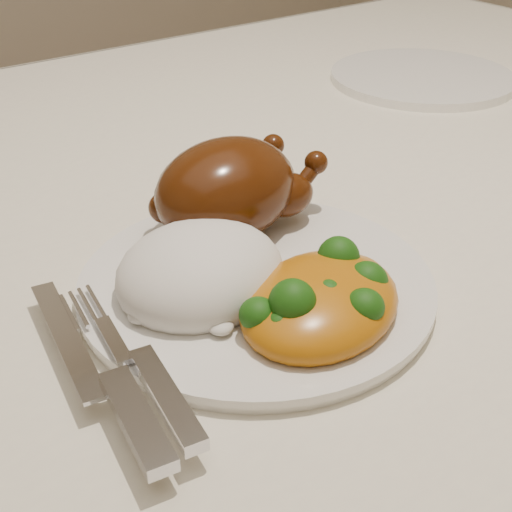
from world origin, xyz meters
TOP-DOWN VIEW (x-y plane):
  - dining_table at (0.00, 0.00)m, footprint 1.60×0.90m
  - tablecloth at (0.00, 0.00)m, footprint 1.73×1.03m
  - dinner_plate at (-0.07, -0.15)m, footprint 0.34×0.34m
  - side_plate at (0.40, 0.12)m, footprint 0.31×0.31m
  - roast_chicken at (-0.05, -0.08)m, footprint 0.16×0.11m
  - rice_mound at (-0.11, -0.14)m, footprint 0.14×0.14m
  - mac_and_cheese at (-0.06, -0.21)m, footprint 0.16×0.14m
  - cutlery at (-0.21, -0.20)m, footprint 0.05×0.20m

SIDE VIEW (x-z plane):
  - dining_table at x=0.00m, z-range 0.29..1.05m
  - tablecloth at x=0.00m, z-range 0.65..0.83m
  - dinner_plate at x=-0.07m, z-range 0.77..0.78m
  - side_plate at x=0.40m, z-range 0.77..0.78m
  - cutlery at x=-0.21m, z-range 0.78..0.79m
  - mac_and_cheese at x=-0.06m, z-range 0.76..0.82m
  - rice_mound at x=-0.11m, z-range 0.76..0.82m
  - roast_chicken at x=-0.05m, z-range 0.78..0.86m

